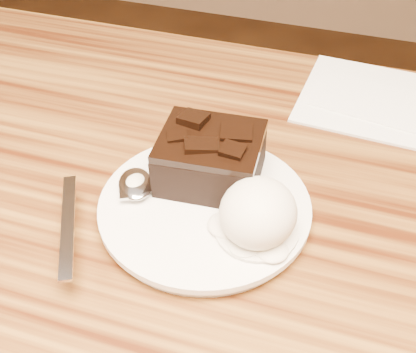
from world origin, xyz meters
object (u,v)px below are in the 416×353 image
(brownie, at_px, (210,161))
(ice_cream_scoop, at_px, (258,213))
(napkin, at_px, (369,98))
(plate, at_px, (205,209))
(spoon, at_px, (136,185))

(brownie, relative_size, ice_cream_scoop, 1.32)
(brownie, relative_size, napkin, 0.59)
(plate, bearing_deg, spoon, -178.20)
(plate, relative_size, ice_cream_scoop, 2.79)
(brownie, xyz_separation_m, ice_cream_scoop, (0.06, -0.05, 0.00))
(brownie, distance_m, napkin, 0.25)
(ice_cream_scoop, bearing_deg, napkin, 74.17)
(napkin, bearing_deg, ice_cream_scoop, -105.83)
(plate, distance_m, brownie, 0.05)
(plate, height_order, napkin, plate)
(ice_cream_scoop, relative_size, napkin, 0.45)
(brownie, bearing_deg, plate, -81.01)
(brownie, bearing_deg, spoon, -149.12)
(plate, xyz_separation_m, ice_cream_scoop, (0.05, -0.02, 0.03))
(plate, distance_m, ice_cream_scoop, 0.06)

